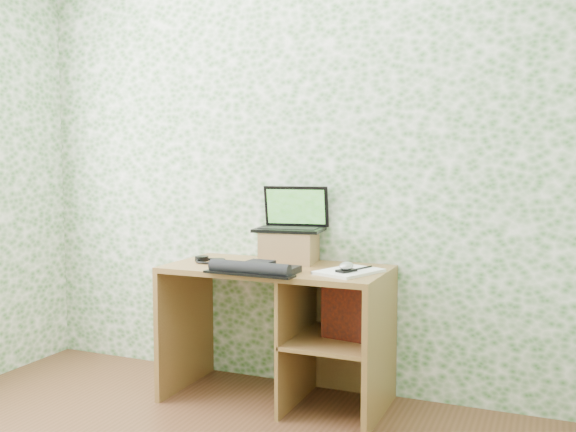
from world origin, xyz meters
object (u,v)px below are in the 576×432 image
at_px(laptop, 292,220).
at_px(desk, 292,315).
at_px(riser, 289,247).
at_px(keyboard, 255,268).
at_px(notepad, 349,272).

bearing_deg(laptop, desk, -75.34).
xyz_separation_m(riser, keyboard, (-0.04, -0.37, -0.07)).
height_order(laptop, notepad, laptop).
bearing_deg(keyboard, riser, 86.52).
distance_m(desk, keyboard, 0.40).
relative_size(desk, notepad, 3.66).
height_order(desk, keyboard, keyboard).
bearing_deg(laptop, keyboard, -102.75).
distance_m(laptop, keyboard, 0.47).
relative_size(laptop, keyboard, 0.84).
bearing_deg(desk, laptop, 112.38).
xyz_separation_m(riser, notepad, (0.41, -0.19, -0.08)).
bearing_deg(keyboard, laptop, 87.06).
relative_size(desk, riser, 4.05).
xyz_separation_m(laptop, keyboard, (-0.04, -0.41, -0.21)).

